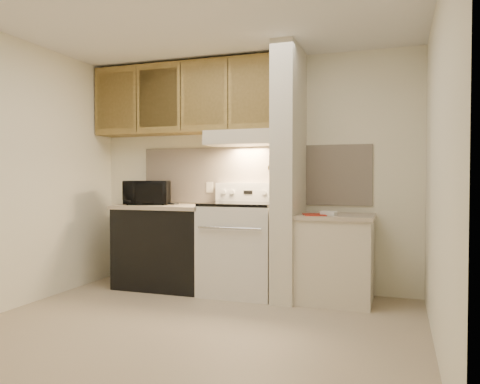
% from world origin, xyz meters
% --- Properties ---
extents(floor, '(3.60, 3.60, 0.00)m').
position_xyz_m(floor, '(0.00, 0.00, 0.00)').
color(floor, tan).
rests_on(floor, ground).
extents(ceiling, '(3.60, 3.60, 0.00)m').
position_xyz_m(ceiling, '(0.00, 0.00, 2.50)').
color(ceiling, white).
rests_on(ceiling, wall_back).
extents(wall_back, '(3.60, 2.50, 0.02)m').
position_xyz_m(wall_back, '(0.00, 1.50, 1.25)').
color(wall_back, white).
rests_on(wall_back, floor).
extents(wall_left, '(0.02, 3.00, 2.50)m').
position_xyz_m(wall_left, '(-1.80, 0.00, 1.25)').
color(wall_left, white).
rests_on(wall_left, floor).
extents(wall_right, '(0.02, 3.00, 2.50)m').
position_xyz_m(wall_right, '(1.80, 0.00, 1.25)').
color(wall_right, white).
rests_on(wall_right, floor).
extents(backsplash, '(2.60, 0.02, 0.63)m').
position_xyz_m(backsplash, '(0.00, 1.49, 1.24)').
color(backsplash, '#F2DCC7').
rests_on(backsplash, wall_back).
extents(range_body, '(0.76, 0.65, 0.92)m').
position_xyz_m(range_body, '(0.00, 1.16, 0.46)').
color(range_body, silver).
rests_on(range_body, floor).
extents(oven_window, '(0.50, 0.01, 0.30)m').
position_xyz_m(oven_window, '(0.00, 0.84, 0.50)').
color(oven_window, black).
rests_on(oven_window, range_body).
extents(oven_handle, '(0.65, 0.02, 0.02)m').
position_xyz_m(oven_handle, '(0.00, 0.80, 0.72)').
color(oven_handle, silver).
rests_on(oven_handle, range_body).
extents(cooktop, '(0.74, 0.64, 0.03)m').
position_xyz_m(cooktop, '(0.00, 1.16, 0.94)').
color(cooktop, black).
rests_on(cooktop, range_body).
extents(range_backguard, '(0.76, 0.08, 0.20)m').
position_xyz_m(range_backguard, '(0.00, 1.44, 1.05)').
color(range_backguard, silver).
rests_on(range_backguard, range_body).
extents(range_display, '(0.10, 0.01, 0.04)m').
position_xyz_m(range_display, '(0.00, 1.40, 1.05)').
color(range_display, black).
rests_on(range_display, range_backguard).
extents(range_knob_left_outer, '(0.05, 0.02, 0.05)m').
position_xyz_m(range_knob_left_outer, '(-0.28, 1.40, 1.05)').
color(range_knob_left_outer, silver).
rests_on(range_knob_left_outer, range_backguard).
extents(range_knob_left_inner, '(0.05, 0.02, 0.05)m').
position_xyz_m(range_knob_left_inner, '(-0.18, 1.40, 1.05)').
color(range_knob_left_inner, silver).
rests_on(range_knob_left_inner, range_backguard).
extents(range_knob_right_inner, '(0.05, 0.02, 0.05)m').
position_xyz_m(range_knob_right_inner, '(0.18, 1.40, 1.05)').
color(range_knob_right_inner, silver).
rests_on(range_knob_right_inner, range_backguard).
extents(range_knob_right_outer, '(0.05, 0.02, 0.05)m').
position_xyz_m(range_knob_right_outer, '(0.28, 1.40, 1.05)').
color(range_knob_right_outer, silver).
rests_on(range_knob_right_outer, range_backguard).
extents(dishwasher_front, '(1.00, 0.63, 0.87)m').
position_xyz_m(dishwasher_front, '(-0.88, 1.17, 0.43)').
color(dishwasher_front, black).
rests_on(dishwasher_front, floor).
extents(left_countertop, '(1.04, 0.67, 0.04)m').
position_xyz_m(left_countertop, '(-0.88, 1.17, 0.89)').
color(left_countertop, '#B7A58E').
rests_on(left_countertop, dishwasher_front).
extents(spoon_rest, '(0.24, 0.15, 0.02)m').
position_xyz_m(spoon_rest, '(-0.90, 1.29, 0.92)').
color(spoon_rest, black).
rests_on(spoon_rest, left_countertop).
extents(teal_jar, '(0.09, 0.09, 0.10)m').
position_xyz_m(teal_jar, '(-1.23, 1.06, 0.96)').
color(teal_jar, '#24595A').
rests_on(teal_jar, left_countertop).
extents(outlet, '(0.08, 0.01, 0.12)m').
position_xyz_m(outlet, '(-0.48, 1.48, 1.10)').
color(outlet, beige).
rests_on(outlet, backsplash).
extents(microwave, '(0.56, 0.47, 0.26)m').
position_xyz_m(microwave, '(-1.10, 1.15, 1.04)').
color(microwave, black).
rests_on(microwave, left_countertop).
extents(partition_pillar, '(0.22, 0.70, 2.50)m').
position_xyz_m(partition_pillar, '(0.51, 1.15, 1.25)').
color(partition_pillar, beige).
rests_on(partition_pillar, floor).
extents(pillar_trim, '(0.01, 0.70, 0.04)m').
position_xyz_m(pillar_trim, '(0.39, 1.15, 1.30)').
color(pillar_trim, olive).
rests_on(pillar_trim, partition_pillar).
extents(knife_strip, '(0.02, 0.42, 0.04)m').
position_xyz_m(knife_strip, '(0.39, 1.10, 1.32)').
color(knife_strip, black).
rests_on(knife_strip, partition_pillar).
extents(knife_blade_a, '(0.01, 0.03, 0.16)m').
position_xyz_m(knife_blade_a, '(0.38, 0.94, 1.22)').
color(knife_blade_a, silver).
rests_on(knife_blade_a, knife_strip).
extents(knife_handle_a, '(0.02, 0.02, 0.10)m').
position_xyz_m(knife_handle_a, '(0.38, 0.93, 1.37)').
color(knife_handle_a, black).
rests_on(knife_handle_a, knife_strip).
extents(knife_blade_b, '(0.01, 0.04, 0.18)m').
position_xyz_m(knife_blade_b, '(0.38, 1.01, 1.21)').
color(knife_blade_b, silver).
rests_on(knife_blade_b, knife_strip).
extents(knife_handle_b, '(0.02, 0.02, 0.10)m').
position_xyz_m(knife_handle_b, '(0.38, 1.01, 1.37)').
color(knife_handle_b, black).
rests_on(knife_handle_b, knife_strip).
extents(knife_blade_c, '(0.01, 0.04, 0.20)m').
position_xyz_m(knife_blade_c, '(0.38, 1.09, 1.20)').
color(knife_blade_c, silver).
rests_on(knife_blade_c, knife_strip).
extents(knife_handle_c, '(0.02, 0.02, 0.10)m').
position_xyz_m(knife_handle_c, '(0.38, 1.10, 1.37)').
color(knife_handle_c, black).
rests_on(knife_handle_c, knife_strip).
extents(knife_blade_d, '(0.01, 0.04, 0.16)m').
position_xyz_m(knife_blade_d, '(0.38, 1.17, 1.22)').
color(knife_blade_d, silver).
rests_on(knife_blade_d, knife_strip).
extents(knife_handle_d, '(0.02, 0.02, 0.10)m').
position_xyz_m(knife_handle_d, '(0.38, 1.19, 1.37)').
color(knife_handle_d, black).
rests_on(knife_handle_d, knife_strip).
extents(knife_blade_e, '(0.01, 0.04, 0.18)m').
position_xyz_m(knife_blade_e, '(0.38, 1.27, 1.21)').
color(knife_blade_e, silver).
rests_on(knife_blade_e, knife_strip).
extents(knife_handle_e, '(0.02, 0.02, 0.10)m').
position_xyz_m(knife_handle_e, '(0.38, 1.27, 1.37)').
color(knife_handle_e, black).
rests_on(knife_handle_e, knife_strip).
extents(oven_mitt, '(0.03, 0.10, 0.24)m').
position_xyz_m(oven_mitt, '(0.38, 1.32, 1.19)').
color(oven_mitt, slate).
rests_on(oven_mitt, partition_pillar).
extents(right_cab_base, '(0.70, 0.60, 0.81)m').
position_xyz_m(right_cab_base, '(0.97, 1.15, 0.40)').
color(right_cab_base, beige).
rests_on(right_cab_base, floor).
extents(right_countertop, '(0.74, 0.64, 0.04)m').
position_xyz_m(right_countertop, '(0.97, 1.15, 0.83)').
color(right_countertop, '#B7A58E').
rests_on(right_countertop, right_cab_base).
extents(red_folder, '(0.27, 0.32, 0.01)m').
position_xyz_m(red_folder, '(0.79, 1.00, 0.85)').
color(red_folder, '#A42618').
rests_on(red_folder, right_countertop).
extents(white_box, '(0.16, 0.12, 0.04)m').
position_xyz_m(white_box, '(0.92, 1.05, 0.87)').
color(white_box, white).
rests_on(white_box, right_countertop).
extents(range_hood, '(0.78, 0.44, 0.15)m').
position_xyz_m(range_hood, '(0.00, 1.28, 1.62)').
color(range_hood, beige).
rests_on(range_hood, upper_cabinets).
extents(hood_lip, '(0.78, 0.04, 0.06)m').
position_xyz_m(hood_lip, '(0.00, 1.07, 1.58)').
color(hood_lip, beige).
rests_on(hood_lip, range_hood).
extents(upper_cabinets, '(2.18, 0.33, 0.77)m').
position_xyz_m(upper_cabinets, '(-0.69, 1.32, 2.08)').
color(upper_cabinets, olive).
rests_on(upper_cabinets, wall_back).
extents(cab_door_a, '(0.46, 0.01, 0.63)m').
position_xyz_m(cab_door_a, '(-1.51, 1.17, 2.08)').
color(cab_door_a, olive).
rests_on(cab_door_a, upper_cabinets).
extents(cab_gap_a, '(0.01, 0.01, 0.73)m').
position_xyz_m(cab_gap_a, '(-1.23, 1.16, 2.08)').
color(cab_gap_a, black).
rests_on(cab_gap_a, upper_cabinets).
extents(cab_door_b, '(0.46, 0.01, 0.63)m').
position_xyz_m(cab_door_b, '(-0.96, 1.17, 2.08)').
color(cab_door_b, olive).
rests_on(cab_door_b, upper_cabinets).
extents(cab_gap_b, '(0.01, 0.01, 0.73)m').
position_xyz_m(cab_gap_b, '(-0.69, 1.16, 2.08)').
color(cab_gap_b, black).
rests_on(cab_gap_b, upper_cabinets).
extents(cab_door_c, '(0.46, 0.01, 0.63)m').
position_xyz_m(cab_door_c, '(-0.42, 1.17, 2.08)').
color(cab_door_c, olive).
rests_on(cab_door_c, upper_cabinets).
extents(cab_gap_c, '(0.01, 0.01, 0.73)m').
position_xyz_m(cab_gap_c, '(-0.14, 1.16, 2.08)').
color(cab_gap_c, black).
rests_on(cab_gap_c, upper_cabinets).
extents(cab_door_d, '(0.46, 0.01, 0.63)m').
position_xyz_m(cab_door_d, '(0.13, 1.17, 2.08)').
color(cab_door_d, olive).
rests_on(cab_door_d, upper_cabinets).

